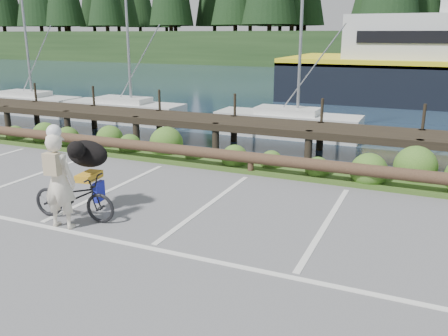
{
  "coord_description": "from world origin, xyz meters",
  "views": [
    {
      "loc": [
        4.27,
        -6.82,
        3.63
      ],
      "look_at": [
        0.68,
        1.3,
        1.1
      ],
      "focal_mm": 38.0,
      "sensor_mm": 36.0,
      "label": 1
    }
  ],
  "objects": [
    {
      "name": "vegetation_strip",
      "position": [
        0.0,
        5.3,
        0.05
      ],
      "size": [
        34.0,
        1.6,
        0.1
      ],
      "primitive_type": "cube",
      "color": "#3D5B21",
      "rests_on": "ground"
    },
    {
      "name": "ground",
      "position": [
        0.0,
        0.0,
        0.0
      ],
      "size": [
        72.0,
        72.0,
        0.0
      ],
      "primitive_type": "plane",
      "color": "#5A5A5C"
    },
    {
      "name": "dog",
      "position": [
        -2.17,
        0.73,
        1.23
      ],
      "size": [
        0.59,
        1.02,
        0.56
      ],
      "primitive_type": "ellipsoid",
      "rotation": [
        0.0,
        0.0,
        1.69
      ],
      "color": "black",
      "rests_on": "bicycle"
    },
    {
      "name": "cyclist",
      "position": [
        -2.05,
        -0.26,
        0.93
      ],
      "size": [
        0.73,
        0.52,
        1.87
      ],
      "primitive_type": "imported",
      "rotation": [
        0.0,
        0.0,
        3.26
      ],
      "color": "#EEE1CA",
      "rests_on": "ground"
    },
    {
      "name": "bicycle",
      "position": [
        -2.1,
        0.16,
        0.47
      ],
      "size": [
        1.87,
        0.84,
        0.95
      ],
      "primitive_type": "imported",
      "rotation": [
        0.0,
        0.0,
        1.69
      ],
      "color": "black",
      "rests_on": "ground"
    },
    {
      "name": "log_rail",
      "position": [
        0.0,
        4.6,
        0.0
      ],
      "size": [
        32.0,
        0.3,
        0.6
      ],
      "primitive_type": null,
      "color": "#443021",
      "rests_on": "ground"
    },
    {
      "name": "harbor_backdrop",
      "position": [
        0.39,
        78.52,
        -0.0
      ],
      "size": [
        170.0,
        160.0,
        30.0
      ],
      "color": "#1A2C40",
      "rests_on": "ground"
    }
  ]
}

